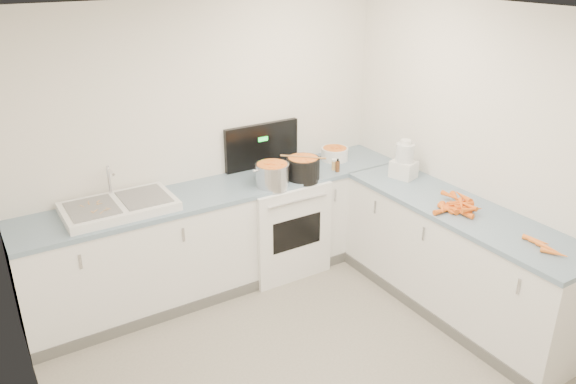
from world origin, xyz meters
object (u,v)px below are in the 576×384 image
sink (119,206)px  spice_jar (334,165)px  mixing_bowl (335,154)px  stove (278,221)px  food_processor (404,161)px  extract_bottle (338,166)px  steel_pot (272,176)px  black_pot (303,169)px

sink → spice_jar: (1.98, -0.16, 0.01)m
sink → mixing_bowl: sink is taller
stove → mixing_bowl: (0.70, 0.08, 0.53)m
stove → spice_jar: (0.53, -0.14, 0.51)m
sink → food_processor: bearing=-15.0°
mixing_bowl → extract_bottle: mixing_bowl is taller
steel_pot → extract_bottle: (0.68, -0.04, -0.04)m
sink → extract_bottle: sink is taller
food_processor → sink: bearing=165.0°
extract_bottle → food_processor: 0.61m
black_pot → steel_pot: bearing=179.7°
steel_pot → food_processor: size_ratio=0.83×
extract_bottle → steel_pot: bearing=177.0°
stove → extract_bottle: (0.53, -0.20, 0.52)m
steel_pot → food_processor: 1.20m
mixing_bowl → extract_bottle: size_ratio=2.56×
sink → black_pot: bearing=-6.5°
stove → spice_jar: bearing=-15.2°
sink → black_pot: sink is taller
stove → steel_pot: 0.60m
extract_bottle → food_processor: bearing=-45.2°
stove → spice_jar: stove is taller
black_pot → spice_jar: size_ratio=3.40×
steel_pot → extract_bottle: steel_pot is taller
spice_jar → mixing_bowl: bearing=53.4°
extract_bottle → mixing_bowl: bearing=58.9°
stove → black_pot: size_ratio=4.54×
sink → mixing_bowl: bearing=1.6°
mixing_bowl → food_processor: (0.26, -0.70, 0.09)m
black_pot → stove: bearing=134.7°
sink → black_pot: 1.63m
stove → spice_jar: size_ratio=15.46×
stove → sink: size_ratio=1.58×
sink → food_processor: size_ratio=2.42×
black_pot → mixing_bowl: (0.53, 0.24, -0.03)m
stove → sink: 1.54m
stove → steel_pot: size_ratio=4.58×
food_processor → black_pot: bearing=149.7°
steel_pot → stove: bearing=47.5°
black_pot → extract_bottle: (0.36, -0.03, -0.04)m
extract_bottle → stove: bearing=159.1°
steel_pot → spice_jar: 0.69m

